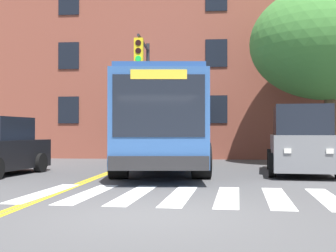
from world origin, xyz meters
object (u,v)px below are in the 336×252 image
(car_grey_far_lane, at_px, (301,142))
(traffic_light_overhead, at_px, (144,78))
(car_navy_behind_bus, at_px, (194,143))
(street_tree_curbside_large, at_px, (330,42))
(city_bus, at_px, (161,122))

(car_grey_far_lane, bearing_deg, traffic_light_overhead, 149.48)
(car_navy_behind_bus, xyz_separation_m, street_tree_curbside_large, (5.97, -5.80, 4.40))
(city_bus, height_order, car_grey_far_lane, city_bus)
(traffic_light_overhead, bearing_deg, car_navy_behind_bus, 74.54)
(traffic_light_overhead, height_order, street_tree_curbside_large, street_tree_curbside_large)
(car_navy_behind_bus, height_order, traffic_light_overhead, traffic_light_overhead)
(city_bus, xyz_separation_m, traffic_light_overhead, (-0.96, 2.00, 1.91))
(car_grey_far_lane, distance_m, street_tree_curbside_large, 6.15)
(car_grey_far_lane, bearing_deg, city_bus, 163.55)
(city_bus, relative_size, traffic_light_overhead, 2.27)
(city_bus, distance_m, car_navy_behind_bus, 8.61)
(car_navy_behind_bus, distance_m, traffic_light_overhead, 7.36)
(city_bus, relative_size, car_grey_far_lane, 2.35)
(car_navy_behind_bus, distance_m, street_tree_curbside_large, 9.41)
(city_bus, distance_m, traffic_light_overhead, 2.93)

